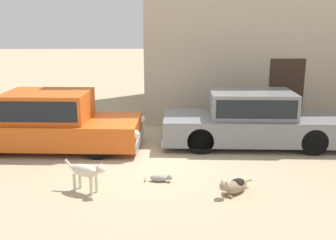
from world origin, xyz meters
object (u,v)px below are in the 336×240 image
at_px(parked_sedan_second, 252,119).
at_px(stray_dog_spotted, 87,172).
at_px(parked_sedan_nearest, 50,121).
at_px(stray_cat, 160,178).
at_px(stray_dog_tan, 235,186).

height_order(parked_sedan_second, stray_dog_spotted, parked_sedan_second).
distance_m(parked_sedan_nearest, stray_cat, 3.67).
relative_size(parked_sedan_nearest, stray_cat, 8.16).
height_order(parked_sedan_second, stray_cat, parked_sedan_second).
height_order(stray_dog_tan, stray_cat, stray_dog_tan).
relative_size(parked_sedan_nearest, stray_dog_tan, 6.10).
bearing_deg(stray_dog_tan, parked_sedan_second, -147.49).
relative_size(parked_sedan_second, stray_dog_tan, 6.23).
bearing_deg(stray_dog_tan, stray_dog_spotted, -41.66).
height_order(stray_dog_spotted, stray_dog_tan, stray_dog_spotted).
distance_m(parked_sedan_nearest, stray_dog_spotted, 3.11).
bearing_deg(stray_dog_spotted, parked_sedan_nearest, 146.19).
bearing_deg(parked_sedan_second, stray_dog_spotted, -139.63).
relative_size(parked_sedan_second, stray_cat, 8.34).
bearing_deg(parked_sedan_second, stray_dog_tan, -105.21).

